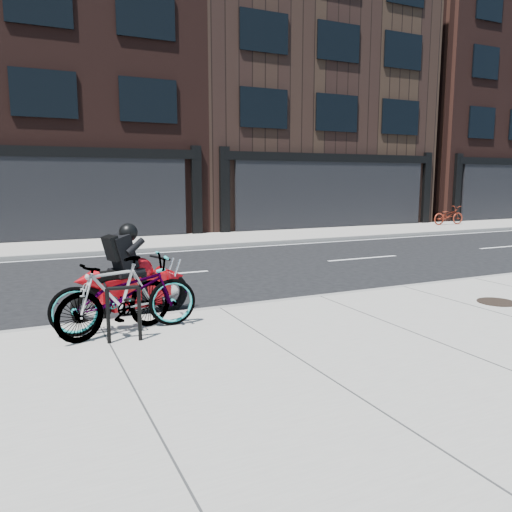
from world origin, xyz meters
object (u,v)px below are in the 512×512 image
bike_rack (124,309)px  bicycle_front (125,293)px  bicycle_rear (116,297)px  bicycle_far (448,215)px  manhole_cover (497,302)px  motorcycle (138,280)px

bike_rack → bicycle_front: bearing=77.8°
bicycle_rear → bicycle_far: bearing=101.6°
bicycle_front → bicycle_rear: bearing=135.3°
bicycle_front → manhole_cover: 6.38m
bicycle_rear → manhole_cover: bicycle_rear is taller
motorcycle → bicycle_front: bearing=-129.8°
bicycle_front → manhole_cover: size_ratio=3.13×
bicycle_front → bike_rack: bearing=169.1°
bicycle_front → motorcycle: bearing=-20.1°
bicycle_rear → bicycle_far: (17.45, 10.82, -0.09)m
bike_rack → bicycle_rear: bicycle_rear is taller
bike_rack → bicycle_front: size_ratio=0.37×
bike_rack → bicycle_rear: (-0.03, 0.38, 0.09)m
manhole_cover → bike_rack: bearing=174.6°
motorcycle → bicycle_rear: bearing=-133.4°
bicycle_rear → motorcycle: motorcycle is taller
bike_rack → manhole_cover: (6.37, -0.60, -0.44)m
bike_rack → manhole_cover: bike_rack is taller
bicycle_rear → motorcycle: 1.29m
manhole_cover → bicycle_front: bearing=169.8°
bicycle_front → manhole_cover: bicycle_front is taller
bike_rack → bicycle_far: bicycle_far is taller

